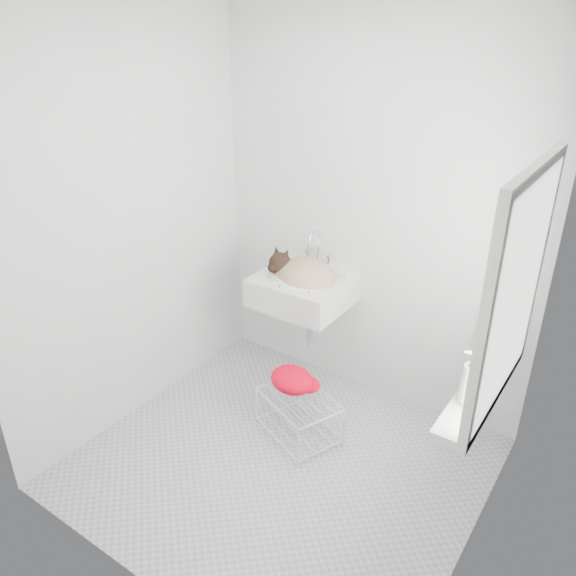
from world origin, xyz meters
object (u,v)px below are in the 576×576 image
Objects in this scene: cat at (303,273)px; wire_rack at (299,415)px; bottle_c at (491,367)px; bottle_b at (473,395)px; bottle_a at (468,403)px; sink at (302,277)px.

wire_rack is at bearing -56.97° from cat.
bottle_b is at bearing -90.00° from bottle_c.
wire_rack is 1.27m from bottle_b.
bottle_a reaches higher than bottle_c.
bottle_b is (1.34, -0.63, 0.00)m from sink.
bottle_a is at bearing -27.61° from sink.
cat reaches higher than wire_rack.
bottle_a is at bearing -90.00° from bottle_c.
bottle_c reaches higher than wire_rack.
bottle_c is at bearing 90.00° from bottle_a.
sink is at bearing 165.13° from bottle_c.
bottle_c is (0.00, 0.34, 0.00)m from bottle_a.
cat is at bearing 155.16° from bottle_b.
wire_rack is (0.27, -0.44, -0.74)m from cat.
sink is 1.25× the size of wire_rack.
cat reaches higher than bottle_c.
sink is 2.60× the size of bottle_a.
bottle_b is 1.46× the size of bottle_c.
cat is 2.02× the size of bottle_b.
cat reaches higher than bottle_a.
bottle_c is (1.34, -0.36, 0.00)m from sink.
sink is 0.89m from wire_rack.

